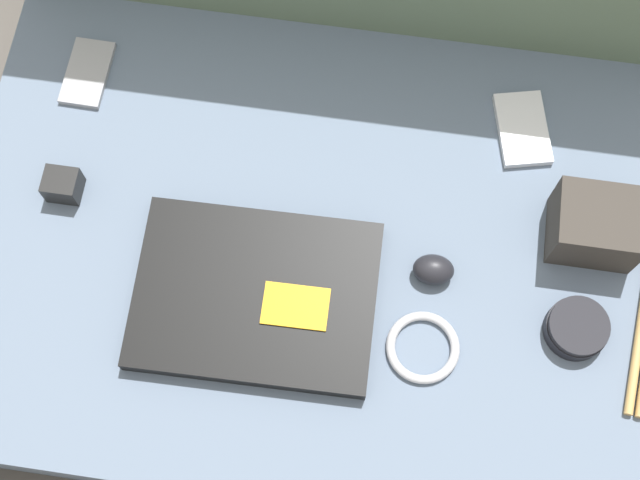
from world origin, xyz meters
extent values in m
plane|color=#4C4742|center=(0.00, 0.00, 0.00)|extent=(8.00, 8.00, 0.00)
cube|color=slate|center=(0.00, 0.00, 0.06)|extent=(1.04, 0.72, 0.13)
cube|color=black|center=(-0.08, -0.09, 0.14)|extent=(0.34, 0.25, 0.03)
cube|color=orange|center=(-0.02, -0.10, 0.16)|extent=(0.09, 0.06, 0.00)
ellipsoid|color=black|center=(0.16, -0.02, 0.15)|extent=(0.06, 0.04, 0.04)
cylinder|color=black|center=(0.36, -0.07, 0.14)|extent=(0.09, 0.09, 0.02)
cylinder|color=#232328|center=(0.36, -0.07, 0.16)|extent=(0.08, 0.08, 0.01)
cube|color=#99999E|center=(-0.39, 0.22, 0.13)|extent=(0.06, 0.11, 0.01)
cube|color=silver|center=(0.27, 0.22, 0.14)|extent=(0.10, 0.13, 0.01)
cube|color=#38332D|center=(0.38, 0.07, 0.17)|extent=(0.12, 0.10, 0.09)
cube|color=black|center=(-0.38, 0.03, 0.15)|extent=(0.05, 0.04, 0.04)
torus|color=#B2B2B7|center=(0.16, -0.13, 0.14)|extent=(0.10, 0.10, 0.01)
camera|label=1|loc=(0.06, -0.42, 1.33)|focal=50.00mm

